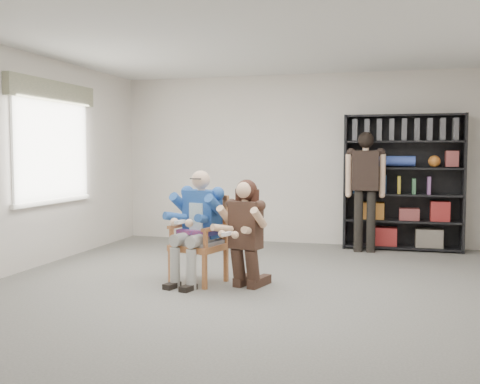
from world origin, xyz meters
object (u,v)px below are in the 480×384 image
(bookshelf, at_px, (403,182))
(standing_man, at_px, (365,193))
(kneeling_woman, at_px, (244,235))
(armchair, at_px, (199,240))
(seated_man, at_px, (198,226))

(bookshelf, xyz_separation_m, standing_man, (-0.56, -0.38, -0.14))
(kneeling_woman, relative_size, standing_man, 0.67)
(armchair, distance_m, kneeling_woman, 0.60)
(standing_man, bearing_deg, seated_man, -125.87)
(seated_man, distance_m, bookshelf, 3.78)
(standing_man, bearing_deg, bookshelf, 33.01)
(seated_man, distance_m, kneeling_woman, 0.59)
(armchair, height_order, standing_man, standing_man)
(armchair, relative_size, seated_man, 0.77)
(bookshelf, distance_m, standing_man, 0.69)
(armchair, xyz_separation_m, seated_man, (0.00, 0.00, 0.15))
(kneeling_woman, height_order, standing_man, standing_man)
(kneeling_woman, xyz_separation_m, bookshelf, (1.74, 3.08, 0.44))
(armchair, distance_m, bookshelf, 3.80)
(kneeling_woman, relative_size, bookshelf, 0.58)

